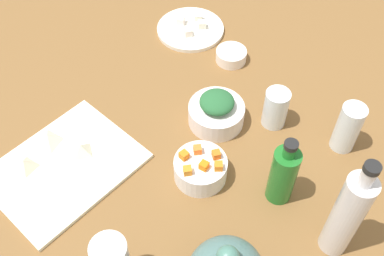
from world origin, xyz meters
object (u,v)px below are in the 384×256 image
Objects in this scene: drinking_glass_2 at (276,108)px; cutting_board at (65,167)px; plate_tofu at (190,29)px; bottle_1 at (347,215)px; bottle_0 at (283,174)px; bowl_small_side at (231,56)px; bowl_greens at (216,114)px; bowl_carrots at (200,169)px; drinking_glass_0 at (348,128)px.

cutting_board is at bearing -30.39° from drinking_glass_2.
plate_tofu is (-56.41, -13.39, 0.10)cm from cutting_board.
bottle_0 is at bearing -96.21° from bottle_1.
bottle_1 is (27.72, 51.85, 10.68)cm from bowl_small_side.
plate_tofu is 2.33× the size of bowl_small_side.
bowl_small_side is at bearing -148.72° from bowl_greens.
bowl_carrots is 1.41× the size of bowl_small_side.
bowl_greens is at bearing -104.43° from bottle_0.
drinking_glass_2 is at bearing 174.90° from bowl_carrots.
bottle_0 is (-29.04, 40.27, 7.54)cm from cutting_board.
cutting_board is at bearing -54.20° from bottle_0.
drinking_glass_2 is (5.67, -16.49, -1.43)cm from drinking_glass_0.
bottle_1 is 34.94cm from drinking_glass_2.
plate_tofu is 60.69cm from bottle_0.
bowl_greens is 1.15× the size of bowl_carrots.
plate_tofu is 41.68cm from drinking_glass_2.
bottle_0 reaches higher than drinking_glass_2.
bowl_small_side is 39.67cm from drinking_glass_0.
bowl_greens is at bearing 54.21° from plate_tofu.
bowl_carrots is at bearing -5.10° from drinking_glass_2.
bottle_0 is at bearing 62.98° from plate_tofu.
bowl_small_side is (-55.09, 3.84, 1.20)cm from cutting_board.
bowl_greens is 23.14cm from bowl_small_side.
bowl_carrots is (35.84, 37.68, 2.18)cm from plate_tofu.
bowl_small_side is 24.97cm from drinking_glass_2.
bottle_1 reaches higher than plate_tofu.
cutting_board is at bearing -40.21° from drinking_glass_0.
bowl_small_side is (1.32, 17.23, 1.10)cm from plate_tofu.
drinking_glass_0 is (-30.27, 18.68, 3.87)cm from bowl_carrots.
bowl_carrots is 35.78cm from drinking_glass_0.
drinking_glass_0 reaches higher than bowl_small_side.
bowl_greens is (21.08, 29.24, 2.11)cm from plate_tofu.
bowl_greens is 1.34× the size of drinking_glass_2.
bowl_small_side is 59.76cm from bottle_1.
bottle_1 is at bearing 78.70° from bowl_greens.
cutting_board is 2.47× the size of drinking_glass_0.
bowl_carrots reaches higher than plate_tofu.
bottle_1 is 27.30cm from drinking_glass_0.
bottle_0 is at bearing 54.44° from bowl_small_side.
bowl_greens is at bearing 31.28° from bowl_small_side.
bottle_0 reaches higher than plate_tofu.
bottle_1 is (29.04, 69.08, 11.78)cm from plate_tofu.
plate_tofu is at bearing -117.02° from bottle_0.
bottle_0 reaches higher than cutting_board.
drinking_glass_2 is (-45.16, 26.48, 4.71)cm from cutting_board.
cutting_board is 50.22cm from bottle_0.
bowl_small_side is (-19.76, -12.01, -1.01)cm from bowl_greens.
bowl_small_side is 0.45× the size of bottle_0.
bottle_0 reaches higher than bowl_small_side.
drinking_glass_0 is (-21.79, 2.70, -1.40)cm from bottle_0.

